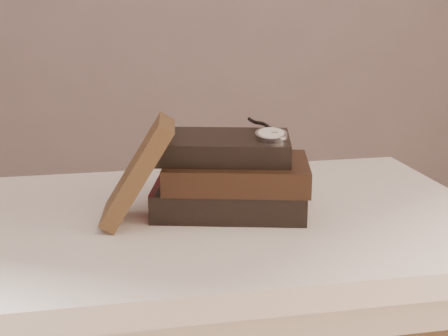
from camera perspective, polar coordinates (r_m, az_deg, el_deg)
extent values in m
cube|color=white|center=(1.09, -2.50, -5.18)|extent=(1.00, 0.60, 0.04)
cube|color=white|center=(1.11, -2.46, -8.09)|extent=(0.88, 0.49, 0.08)
cylinder|color=white|center=(1.58, 12.95, -13.54)|extent=(0.05, 0.05, 0.71)
cube|color=black|center=(1.09, 0.51, -2.55)|extent=(0.29, 0.23, 0.05)
cube|color=beige|center=(1.09, 0.68, -2.55)|extent=(0.28, 0.22, 0.04)
cube|color=gold|center=(1.13, -5.75, -2.04)|extent=(0.01, 0.01, 0.05)
cube|color=maroon|center=(1.11, -5.89, -2.44)|extent=(0.05, 0.16, 0.05)
cube|color=black|center=(1.07, 1.18, -0.40)|extent=(0.27, 0.22, 0.04)
cube|color=beige|center=(1.07, 1.35, -0.41)|extent=(0.26, 0.20, 0.03)
cube|color=gold|center=(1.11, -4.83, 0.02)|extent=(0.01, 0.01, 0.04)
cube|color=black|center=(1.08, -0.02, 1.92)|extent=(0.25, 0.20, 0.04)
cube|color=beige|center=(1.08, 0.15, 1.92)|extent=(0.24, 0.19, 0.03)
cube|color=gold|center=(1.11, -5.54, 2.25)|extent=(0.01, 0.01, 0.04)
cube|color=#3B2716|center=(1.02, -7.78, -0.29)|extent=(0.13, 0.13, 0.17)
cylinder|color=silver|center=(1.05, 4.27, 2.91)|extent=(0.06, 0.07, 0.02)
cylinder|color=white|center=(1.05, 4.28, 3.17)|extent=(0.05, 0.05, 0.01)
torus|color=silver|center=(1.05, 4.28, 3.14)|extent=(0.06, 0.06, 0.01)
cylinder|color=silver|center=(1.08, 4.23, 3.27)|extent=(0.01, 0.01, 0.01)
cube|color=black|center=(1.05, 4.27, 3.30)|extent=(0.00, 0.01, 0.00)
cube|color=black|center=(1.05, 4.57, 3.22)|extent=(0.01, 0.00, 0.00)
sphere|color=black|center=(1.09, 4.13, 3.65)|extent=(0.01, 0.01, 0.01)
sphere|color=black|center=(1.09, 3.91, 3.81)|extent=(0.01, 0.01, 0.01)
sphere|color=black|center=(1.10, 3.70, 3.94)|extent=(0.01, 0.01, 0.01)
sphere|color=black|center=(1.11, 3.49, 4.03)|extent=(0.01, 0.01, 0.01)
sphere|color=black|center=(1.12, 3.29, 4.08)|extent=(0.01, 0.01, 0.01)
sphere|color=black|center=(1.13, 3.08, 4.10)|extent=(0.01, 0.01, 0.01)
sphere|color=black|center=(1.14, 2.88, 4.13)|extent=(0.01, 0.01, 0.01)
sphere|color=black|center=(1.15, 2.69, 4.20)|extent=(0.01, 0.01, 0.01)
sphere|color=black|center=(1.15, 2.49, 4.30)|extent=(0.01, 0.01, 0.01)
sphere|color=black|center=(1.16, 2.30, 4.44)|extent=(0.01, 0.01, 0.01)
torus|color=silver|center=(1.17, -5.13, 1.07)|extent=(0.05, 0.03, 0.05)
torus|color=silver|center=(1.16, -2.42, 1.04)|extent=(0.05, 0.03, 0.05)
cylinder|color=silver|center=(1.16, -3.78, 1.21)|extent=(0.02, 0.01, 0.00)
cylinder|color=silver|center=(1.23, -5.84, 1.46)|extent=(0.03, 0.11, 0.03)
cylinder|color=silver|center=(1.22, -1.08, 1.41)|extent=(0.03, 0.11, 0.03)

